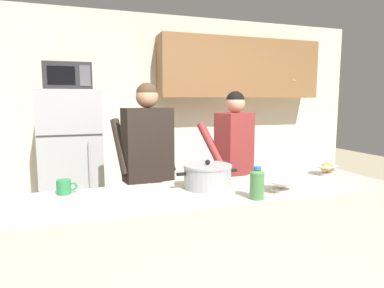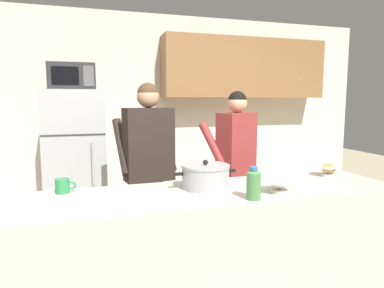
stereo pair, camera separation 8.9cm
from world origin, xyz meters
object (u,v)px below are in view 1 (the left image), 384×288
cooking_pot (208,176)px  empty_bowl (281,185)px  person_near_pot (148,154)px  bread_bowl (326,169)px  person_by_sink (234,153)px  coffee_mug (64,187)px  bottle_near_edge (257,183)px  refrigerator (72,165)px  microwave (68,76)px

cooking_pot → empty_bowl: size_ratio=2.04×
person_near_pot → bread_bowl: size_ratio=9.10×
person_by_sink → coffee_mug: (-1.56, -0.71, -0.04)m
cooking_pot → bottle_near_edge: size_ratio=2.18×
person_near_pot → bread_bowl: person_near_pot is taller
refrigerator → empty_bowl: bearing=-56.3°
refrigerator → person_near_pot: person_near_pot is taller
person_by_sink → bottle_near_edge: (-0.43, -1.21, 0.02)m
person_near_pot → person_by_sink: 0.89m
refrigerator → cooking_pot: refrigerator is taller
coffee_mug → bottle_near_edge: 1.24m
person_by_sink → empty_bowl: person_by_sink is taller
empty_bowl → bottle_near_edge: 0.26m
person_near_pot → refrigerator: bearing=123.5°
bread_bowl → bottle_near_edge: 0.97m
bottle_near_edge → person_near_pot: bearing=111.9°
refrigerator → empty_bowl: (1.34, -2.01, 0.15)m
person_near_pot → empty_bowl: (0.69, -1.03, -0.08)m
microwave → person_near_pot: 1.37m
bottle_near_edge → bread_bowl: bearing=25.0°
cooking_pot → coffee_mug: cooking_pot is taller
person_near_pot → cooking_pot: 0.83m
coffee_mug → refrigerator: bearing=89.0°
coffee_mug → empty_bowl: size_ratio=0.60×
person_near_pot → bread_bowl: 1.51m
person_near_pot → coffee_mug: bearing=-137.3°
bottle_near_edge → coffee_mug: bearing=156.1°
microwave → person_by_sink: 1.93m
microwave → coffee_mug: microwave is taller
coffee_mug → bottle_near_edge: bottle_near_edge is taller
empty_bowl → microwave: bearing=124.0°
person_near_pot → bread_bowl: bearing=-28.4°
coffee_mug → bread_bowl: 2.01m
bread_bowl → bottle_near_edge: bearing=-155.0°
person_by_sink → cooking_pot: size_ratio=3.62×
person_near_pot → coffee_mug: size_ratio=12.81×
empty_bowl → cooking_pot: bearing=149.8°
cooking_pot → coffee_mug: bearing=170.6°
bread_bowl → cooking_pot: bearing=-176.6°
cooking_pot → bread_bowl: size_ratio=2.42×
person_near_pot → person_by_sink: bearing=5.3°
person_near_pot → bottle_near_edge: size_ratio=8.22×
refrigerator → cooking_pot: 1.99m
person_by_sink → bottle_near_edge: bearing=-109.5°
person_by_sink → person_near_pot: bearing=-174.7°
bread_bowl → person_by_sink: bearing=119.1°
person_near_pot → person_by_sink: size_ratio=1.04×
person_near_pot → bread_bowl: (1.33, -0.72, -0.08)m
person_near_pot → cooking_pot: (0.26, -0.78, -0.05)m
microwave → empty_bowl: 2.53m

